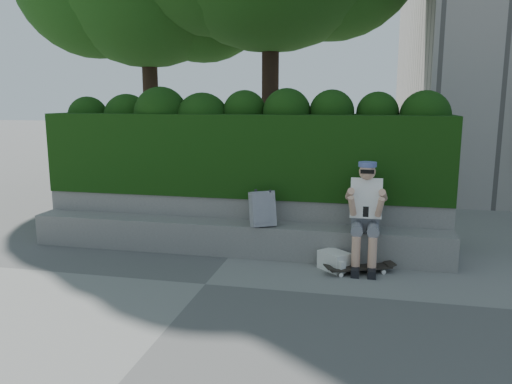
% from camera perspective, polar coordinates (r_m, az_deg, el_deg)
% --- Properties ---
extents(ground, '(80.00, 80.00, 0.00)m').
position_cam_1_polar(ground, '(6.06, -5.82, -10.44)').
color(ground, slate).
rests_on(ground, ground).
extents(bench_ledge, '(6.00, 0.45, 0.45)m').
position_cam_1_polar(bench_ledge, '(7.13, -2.72, -5.25)').
color(bench_ledge, gray).
rests_on(bench_ledge, ground).
extents(planter_wall, '(6.00, 0.50, 0.75)m').
position_cam_1_polar(planter_wall, '(7.53, -1.79, -3.19)').
color(planter_wall, gray).
rests_on(planter_wall, ground).
extents(hedge, '(6.00, 1.00, 1.20)m').
position_cam_1_polar(hedge, '(7.58, -1.42, 4.39)').
color(hedge, black).
rests_on(hedge, planter_wall).
extents(person, '(0.40, 0.76, 1.38)m').
position_cam_1_polar(person, '(6.59, 12.43, -2.08)').
color(person, slate).
rests_on(person, ground).
extents(skateboard, '(0.82, 0.50, 0.08)m').
position_cam_1_polar(skateboard, '(6.50, 11.77, -8.49)').
color(skateboard, black).
rests_on(skateboard, ground).
extents(backpack_plaid, '(0.37, 0.32, 0.48)m').
position_cam_1_polar(backpack_plaid, '(6.81, 0.74, -1.94)').
color(backpack_plaid, '#ACABB0').
rests_on(backpack_plaid, bench_ledge).
extents(backpack_ground, '(0.45, 0.44, 0.24)m').
position_cam_1_polar(backpack_ground, '(6.56, 8.91, -7.75)').
color(backpack_ground, silver).
rests_on(backpack_ground, ground).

